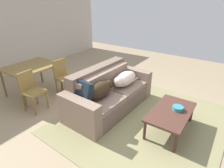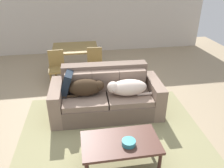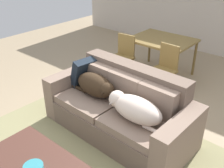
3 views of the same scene
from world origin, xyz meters
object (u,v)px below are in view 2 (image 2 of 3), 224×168
object	(u,v)px
dog_on_left_cushion	(86,87)
bowl_on_coffee_table	(129,143)
throw_pillow_by_left_arm	(67,83)
couch	(106,96)
dining_chair_near_right	(95,64)
dining_chair_near_left	(57,67)
coffee_table	(121,144)
dog_on_right_cushion	(127,88)
dining_table	(75,50)

from	to	relation	value
dog_on_left_cushion	bowl_on_coffee_table	bearing A→B (deg)	-69.01
throw_pillow_by_left_arm	couch	bearing A→B (deg)	-6.00
dining_chair_near_right	dining_chair_near_left	bearing A→B (deg)	-175.83
couch	coffee_table	world-z (taller)	couch
couch	bowl_on_coffee_table	bearing A→B (deg)	-84.02
dog_on_left_cushion	coffee_table	world-z (taller)	dog_on_left_cushion
coffee_table	dog_on_left_cushion	bearing A→B (deg)	106.30
dog_on_right_cushion	dining_chair_near_right	xyz separation A→B (m)	(-0.45, 1.50, -0.11)
dining_chair_near_right	dog_on_left_cushion	bearing A→B (deg)	-97.85
bowl_on_coffee_table	throw_pillow_by_left_arm	bearing A→B (deg)	118.34
dog_on_right_cushion	dining_chair_near_left	bearing A→B (deg)	133.89
dog_on_left_cushion	bowl_on_coffee_table	distance (m)	1.48
dining_table	dining_chair_near_right	world-z (taller)	dining_chair_near_right
dog_on_left_cushion	dining_table	world-z (taller)	dog_on_left_cushion
dining_chair_near_right	throw_pillow_by_left_arm	bearing A→B (deg)	-113.62
couch	dining_chair_near_right	xyz separation A→B (m)	(-0.09, 1.31, 0.15)
dog_on_right_cushion	dining_table	bearing A→B (deg)	114.62
dining_chair_near_left	coffee_table	bearing A→B (deg)	-74.22
couch	dog_on_left_cushion	world-z (taller)	couch
dog_on_left_cushion	dog_on_right_cushion	bearing A→B (deg)	-6.61
coffee_table	dining_chair_near_right	world-z (taller)	dining_chair_near_right
dining_chair_near_left	bowl_on_coffee_table	bearing A→B (deg)	-72.99
dog_on_right_cushion	couch	bearing A→B (deg)	153.77
dog_on_right_cushion	dining_table	distance (m)	2.31
couch	dining_chair_near_right	world-z (taller)	couch
couch	coffee_table	size ratio (longest dim) A/B	1.93
couch	dog_on_right_cushion	xyz separation A→B (m)	(0.36, -0.19, 0.26)
couch	dog_on_left_cushion	xyz separation A→B (m)	(-0.38, -0.08, 0.27)
couch	coffee_table	xyz separation A→B (m)	(0.01, -1.39, 0.03)
couch	dining_chair_near_left	xyz separation A→B (m)	(-0.99, 1.31, 0.14)
dining_table	dining_chair_near_left	size ratio (longest dim) A/B	1.33
dining_table	dining_chair_near_left	bearing A→B (deg)	-125.60
dog_on_right_cushion	coffee_table	world-z (taller)	dog_on_right_cushion
dog_on_left_cushion	dining_chair_near_left	size ratio (longest dim) A/B	0.89
dining_table	dining_chair_near_left	world-z (taller)	dining_chair_near_left
throw_pillow_by_left_arm	dining_chair_near_left	distance (m)	1.27
throw_pillow_by_left_arm	dining_chair_near_right	xyz separation A→B (m)	(0.64, 1.24, -0.17)
dog_on_left_cushion	bowl_on_coffee_table	size ratio (longest dim) A/B	4.02
couch	throw_pillow_by_left_arm	xyz separation A→B (m)	(-0.73, 0.08, 0.31)
throw_pillow_by_left_arm	coffee_table	world-z (taller)	throw_pillow_by_left_arm
coffee_table	dining_table	xyz separation A→B (m)	(-0.54, 3.33, 0.30)
dining_table	throw_pillow_by_left_arm	bearing A→B (deg)	-95.95
dog_on_right_cushion	dining_table	xyz separation A→B (m)	(-0.89, 2.13, 0.06)
throw_pillow_by_left_arm	dining_table	bearing A→B (deg)	84.05
couch	dining_table	distance (m)	2.04
coffee_table	dining_chair_near_right	bearing A→B (deg)	92.03
dog_on_right_cushion	coffee_table	distance (m)	1.27
dog_on_right_cushion	dining_table	world-z (taller)	dog_on_right_cushion
dining_chair_near_left	dining_chair_near_right	distance (m)	0.90
dog_on_right_cushion	dining_chair_near_left	size ratio (longest dim) A/B	1.00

